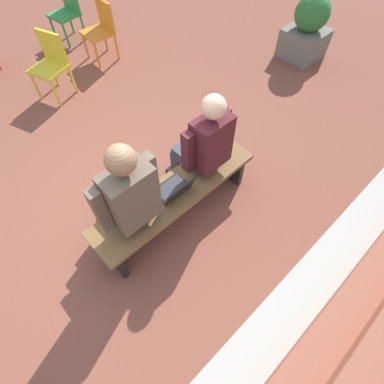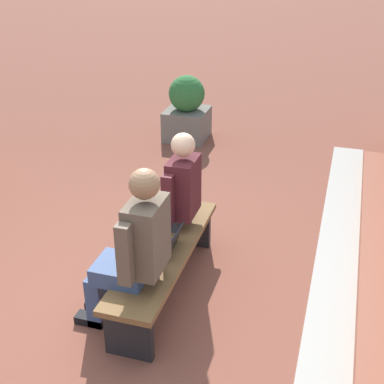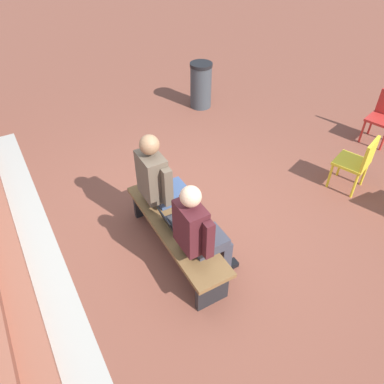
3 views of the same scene
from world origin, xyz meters
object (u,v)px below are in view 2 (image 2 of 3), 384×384
(bench, at_px, (164,258))
(planter, at_px, (187,110))
(person_student, at_px, (172,198))
(laptop, at_px, (165,245))
(person_adult, at_px, (133,248))

(bench, height_order, planter, planter)
(bench, bearing_deg, person_student, -170.99)
(bench, xyz_separation_m, person_student, (-0.42, -0.07, 0.36))
(bench, relative_size, laptop, 5.62)
(bench, xyz_separation_m, laptop, (0.02, 0.01, 0.15))
(person_adult, xyz_separation_m, laptop, (-0.45, 0.08, -0.24))
(person_student, distance_m, laptop, 0.50)
(person_adult, xyz_separation_m, planter, (-4.01, -0.83, -0.31))
(laptop, relative_size, planter, 0.34)
(bench, distance_m, person_adult, 0.61)
(person_student, relative_size, planter, 1.42)
(person_student, bearing_deg, person_adult, -0.25)
(bench, height_order, person_adult, person_adult)
(person_adult, height_order, planter, person_adult)
(person_adult, distance_m, planter, 4.10)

